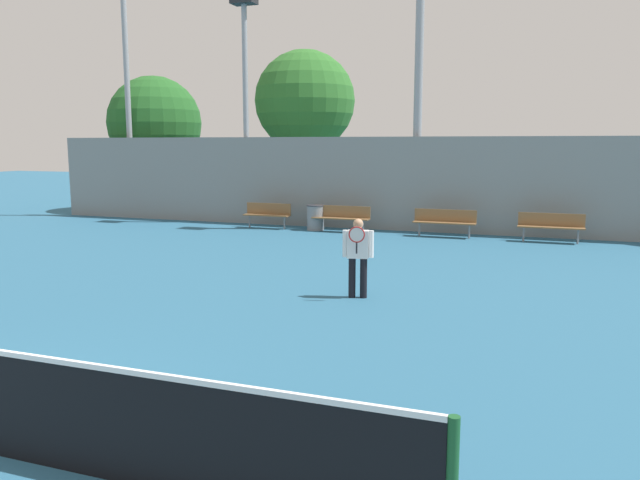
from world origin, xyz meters
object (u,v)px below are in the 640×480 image
object	(u,v)px
bench_courtside_near	(268,212)
light_pole_far_right	(127,71)
tennis_player	(358,253)
bench_courtside_far	(445,220)
bench_by_gate	(551,224)
trash_bin	(315,217)
light_pole_near_left	(245,80)
light_pole_center_back	(420,31)
tree_dark_dense	(155,124)
bench_adjacent_court	(341,215)
tree_green_tall	(305,102)

from	to	relation	value
bench_courtside_near	light_pole_far_right	size ratio (longest dim) A/B	0.18
tennis_player	bench_courtside_far	distance (m)	8.75
bench_courtside_near	bench_by_gate	xyz separation A→B (m)	(9.55, 0.00, 0.00)
trash_bin	light_pole_near_left	bearing A→B (deg)	161.06
bench_courtside_far	trash_bin	size ratio (longest dim) A/B	2.25
light_pole_center_back	tree_dark_dense	size ratio (longest dim) A/B	2.03
bench_adjacent_court	bench_courtside_near	bearing A→B (deg)	-179.99
tennis_player	light_pole_far_right	distance (m)	17.21
bench_courtside_far	tree_dark_dense	size ratio (longest dim) A/B	0.34
tennis_player	tree_green_tall	xyz separation A→B (m)	(-6.19, 12.99, 3.83)
bench_courtside_far	bench_adjacent_court	bearing A→B (deg)	180.00
bench_courtside_near	bench_by_gate	bearing A→B (deg)	0.00
bench_by_gate	trash_bin	world-z (taller)	same
bench_by_gate	light_pole_near_left	distance (m)	12.00
light_pole_far_right	light_pole_center_back	xyz separation A→B (m)	(11.98, -0.14, 0.82)
tennis_player	bench_adjacent_court	distance (m)	9.30
tennis_player	light_pole_near_left	distance (m)	13.14
light_pole_center_back	tree_green_tall	xyz separation A→B (m)	(-5.29, 2.89, -2.04)
bench_by_gate	tree_dark_dense	xyz separation A→B (m)	(-16.77, 3.75, 3.32)
bench_courtside_near	light_pole_near_left	bearing A→B (deg)	139.52
bench_adjacent_court	light_pole_far_right	distance (m)	11.18
bench_adjacent_court	bench_by_gate	distance (m)	6.77
light_pole_center_back	tree_dark_dense	world-z (taller)	light_pole_center_back
bench_courtside_near	light_pole_center_back	bearing A→B (deg)	15.12
bench_by_gate	light_pole_center_back	distance (m)	7.76
bench_courtside_near	light_pole_near_left	size ratio (longest dim) A/B	0.21
tree_green_tall	tree_dark_dense	bearing A→B (deg)	-175.86
light_pole_far_right	trash_bin	bearing A→B (deg)	-9.24
bench_courtside_far	light_pole_near_left	distance (m)	9.15
light_pole_far_right	light_pole_near_left	bearing A→B (deg)	-3.32
bench_adjacent_court	bench_courtside_far	bearing A→B (deg)	-0.00
bench_courtside_far	tree_dark_dense	bearing A→B (deg)	164.50
bench_adjacent_court	tree_dark_dense	bearing A→B (deg)	159.44
tree_green_tall	tree_dark_dense	size ratio (longest dim) A/B	1.14
bench_courtside_far	bench_adjacent_court	xyz separation A→B (m)	(-3.53, 0.00, 0.00)
bench_courtside_far	tree_green_tall	size ratio (longest dim) A/B	0.29
bench_by_gate	light_pole_near_left	world-z (taller)	light_pole_near_left
trash_bin	tree_dark_dense	bearing A→B (deg)	157.94
tennis_player	bench_adjacent_court	size ratio (longest dim) A/B	0.78
tree_dark_dense	bench_courtside_far	bearing A→B (deg)	-15.50
tennis_player	light_pole_center_back	world-z (taller)	light_pole_center_back
light_pole_near_left	tree_dark_dense	xyz separation A→B (m)	(-5.82, 2.56, -1.45)
bench_adjacent_court	tree_dark_dense	size ratio (longest dim) A/B	0.34
light_pole_center_back	tree_green_tall	world-z (taller)	light_pole_center_back
bench_adjacent_court	light_pole_near_left	xyz separation A→B (m)	(-4.18, 1.19, 4.77)
bench_courtside_far	light_pole_center_back	xyz separation A→B (m)	(-1.24, 1.37, 6.19)
bench_adjacent_court	tree_green_tall	bearing A→B (deg)	125.15
tennis_player	trash_bin	world-z (taller)	tennis_player
tree_green_tall	bench_adjacent_court	bearing A→B (deg)	-54.85
bench_adjacent_court	light_pole_center_back	xyz separation A→B (m)	(2.29, 1.37, 6.19)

